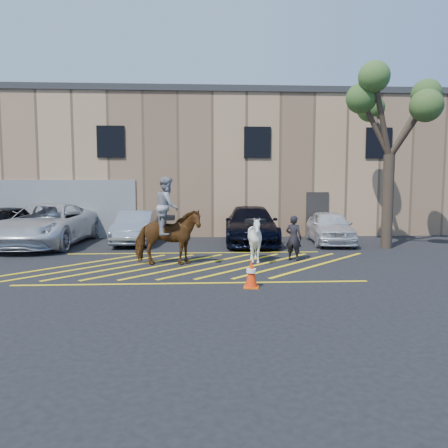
{
  "coord_description": "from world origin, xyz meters",
  "views": [
    {
      "loc": [
        0.21,
        -14.26,
        2.7
      ],
      "look_at": [
        1.01,
        0.2,
        1.3
      ],
      "focal_mm": 35.0,
      "sensor_mm": 36.0,
      "label": 1
    }
  ],
  "objects": [
    {
      "name": "car_white_suv",
      "position": [
        5.92,
        4.53,
        0.72
      ],
      "size": [
        2.14,
        4.39,
        1.44
      ],
      "primitive_type": "imported",
      "rotation": [
        0.0,
        0.0,
        -0.1
      ],
      "color": "white",
      "rests_on": "ground"
    },
    {
      "name": "ground",
      "position": [
        0.0,
        0.0,
        0.0
      ],
      "size": [
        90.0,
        90.0,
        0.0
      ],
      "primitive_type": "plane",
      "color": "black",
      "rests_on": "ground"
    },
    {
      "name": "handler",
      "position": [
        3.42,
        0.45,
        0.78
      ],
      "size": [
        0.68,
        0.62,
        1.56
      ],
      "primitive_type": "imported",
      "rotation": [
        0.0,
        0.0,
        2.58
      ],
      "color": "black",
      "rests_on": "ground"
    },
    {
      "name": "car_silver_sedan",
      "position": [
        -2.62,
        5.08,
        0.71
      ],
      "size": [
        1.59,
        4.35,
        1.42
      ],
      "primitive_type": "imported",
      "rotation": [
        0.0,
        0.0,
        -0.02
      ],
      "color": "#9398A0",
      "rests_on": "ground"
    },
    {
      "name": "mounted_bay",
      "position": [
        -0.84,
        -0.16,
        1.15
      ],
      "size": [
        2.17,
        0.99,
        2.86
      ],
      "color": "brown",
      "rests_on": "ground"
    },
    {
      "name": "hatching_zone",
      "position": [
        -0.0,
        -0.3,
        0.01
      ],
      "size": [
        12.6,
        5.12,
        0.01
      ],
      "color": "yellow",
      "rests_on": "ground"
    },
    {
      "name": "traffic_cone",
      "position": [
        1.51,
        -3.34,
        0.37
      ],
      "size": [
        0.44,
        0.44,
        0.73
      ],
      "color": "#E55609",
      "rests_on": "ground"
    },
    {
      "name": "warehouse",
      "position": [
        -0.01,
        11.99,
        3.65
      ],
      "size": [
        32.42,
        10.2,
        7.3
      ],
      "color": "tan",
      "rests_on": "ground"
    },
    {
      "name": "saddled_white",
      "position": [
        2.06,
        0.18,
        0.79
      ],
      "size": [
        1.89,
        1.9,
        1.56
      ],
      "color": "white",
      "rests_on": "ground"
    },
    {
      "name": "car_blue_suv",
      "position": [
        2.46,
        4.84,
        0.8
      ],
      "size": [
        2.57,
        5.63,
        1.6
      ],
      "primitive_type": "imported",
      "rotation": [
        0.0,
        0.0,
        -0.06
      ],
      "color": "black",
      "rests_on": "ground"
    },
    {
      "name": "car_white_pickup",
      "position": [
        -6.28,
        4.55,
        0.89
      ],
      "size": [
        3.27,
        6.54,
        1.78
      ],
      "primitive_type": "imported",
      "rotation": [
        0.0,
        0.0,
        -0.05
      ],
      "color": "silver",
      "rests_on": "ground"
    },
    {
      "name": "tree",
      "position": [
        7.82,
        3.06,
        5.69
      ],
      "size": [
        3.99,
        4.37,
        7.31
      ],
      "color": "#423528",
      "rests_on": "ground"
    }
  ]
}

